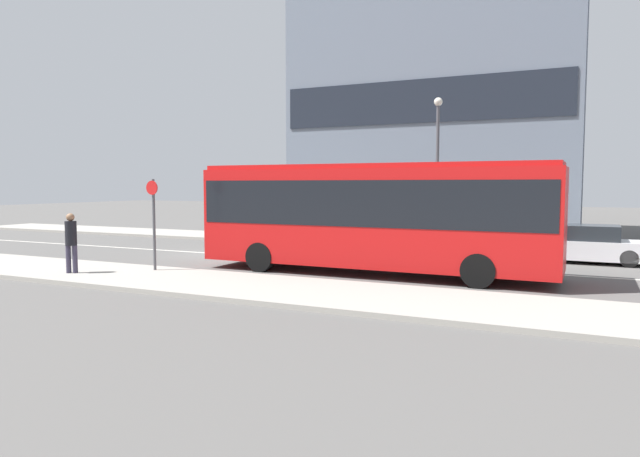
{
  "coord_description": "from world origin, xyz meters",
  "views": [
    {
      "loc": [
        13.17,
        -19.22,
        2.83
      ],
      "look_at": [
        5.01,
        -1.94,
        1.36
      ],
      "focal_mm": 32.0,
      "sensor_mm": 36.0,
      "label": 1
    }
  ],
  "objects_px": {
    "city_bus": "(373,211)",
    "pedestrian_near_stop": "(71,239)",
    "bus_stop_sign": "(154,217)",
    "parked_car_0": "(588,245)",
    "street_lamp": "(437,156)"
  },
  "relations": [
    {
      "from": "pedestrian_near_stop",
      "to": "bus_stop_sign",
      "type": "bearing_deg",
      "value": 14.58
    },
    {
      "from": "pedestrian_near_stop",
      "to": "bus_stop_sign",
      "type": "distance_m",
      "value": 2.51
    },
    {
      "from": "pedestrian_near_stop",
      "to": "bus_stop_sign",
      "type": "xyz_separation_m",
      "value": [
        1.87,
        1.56,
        0.62
      ]
    },
    {
      "from": "city_bus",
      "to": "parked_car_0",
      "type": "distance_m",
      "value": 8.54
    },
    {
      "from": "city_bus",
      "to": "street_lamp",
      "type": "xyz_separation_m",
      "value": [
        0.24,
        7.29,
        2.07
      ]
    },
    {
      "from": "city_bus",
      "to": "pedestrian_near_stop",
      "type": "distance_m",
      "value": 9.35
    },
    {
      "from": "city_bus",
      "to": "pedestrian_near_stop",
      "type": "xyz_separation_m",
      "value": [
        -8.1,
        -4.59,
        -0.81
      ]
    },
    {
      "from": "city_bus",
      "to": "bus_stop_sign",
      "type": "height_order",
      "value": "city_bus"
    },
    {
      "from": "parked_car_0",
      "to": "street_lamp",
      "type": "xyz_separation_m",
      "value": [
        -5.93,
        1.55,
        3.42
      ]
    },
    {
      "from": "city_bus",
      "to": "pedestrian_near_stop",
      "type": "relative_size",
      "value": 6.14
    },
    {
      "from": "city_bus",
      "to": "bus_stop_sign",
      "type": "bearing_deg",
      "value": -150.05
    },
    {
      "from": "parked_car_0",
      "to": "bus_stop_sign",
      "type": "bearing_deg",
      "value": -144.72
    },
    {
      "from": "city_bus",
      "to": "street_lamp",
      "type": "relative_size",
      "value": 1.76
    },
    {
      "from": "street_lamp",
      "to": "bus_stop_sign",
      "type": "bearing_deg",
      "value": -122.08
    },
    {
      "from": "bus_stop_sign",
      "to": "street_lamp",
      "type": "relative_size",
      "value": 0.45
    }
  ]
}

